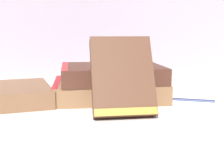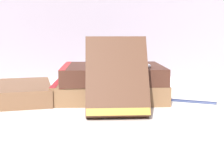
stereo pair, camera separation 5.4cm
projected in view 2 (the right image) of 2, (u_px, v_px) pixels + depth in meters
ground_plane at (102, 105)px, 0.60m from camera, size 3.00×3.00×0.00m
book_flat_bottom at (107, 89)px, 0.66m from camera, size 0.23×0.18×0.04m
book_flat_top at (110, 73)px, 0.65m from camera, size 0.21×0.16×0.03m
book_leaning_front at (117, 79)px, 0.52m from camera, size 0.10×0.08×0.13m
pocket_watch at (138, 66)px, 0.61m from camera, size 0.05×0.05×0.01m
reading_glasses at (99, 86)px, 0.80m from camera, size 0.10×0.05×0.00m
fountain_pen at (189, 100)px, 0.62m from camera, size 0.13×0.06×0.01m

